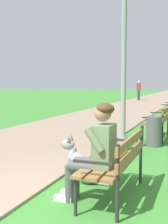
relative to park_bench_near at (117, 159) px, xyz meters
name	(u,v)px	position (x,y,z in m)	size (l,w,h in m)	color
ground_plane	(43,216)	(-0.64, -0.84, -0.51)	(120.00, 120.00, 0.00)	#3D8433
paved_path	(152,100)	(-2.90, 23.16, -0.49)	(3.77, 60.00, 0.04)	gray
park_bench_near	(117,159)	(0.00, 0.00, 0.00)	(0.55, 1.50, 0.85)	olive
park_bench_mid	(159,120)	(-0.03, 4.49, 0.00)	(0.55, 1.50, 0.85)	olive
person_seated_on_near_bench	(96,149)	(-0.21, -0.26, 0.17)	(0.74, 0.49, 1.25)	#4C4C51
dog_grey	(82,165)	(-0.65, 0.41, -0.25)	(0.83, 0.31, 0.71)	gray
lamp_post_near	(124,40)	(-0.59, 2.80, 1.90)	(0.24, 0.24, 4.66)	gray
litter_bin	(154,131)	(0.00, 3.46, -0.16)	(0.36, 0.36, 0.70)	#515156
pedestrian_distant	(139,91)	(-3.75, 21.60, 0.33)	(0.32, 0.22, 1.65)	#383842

